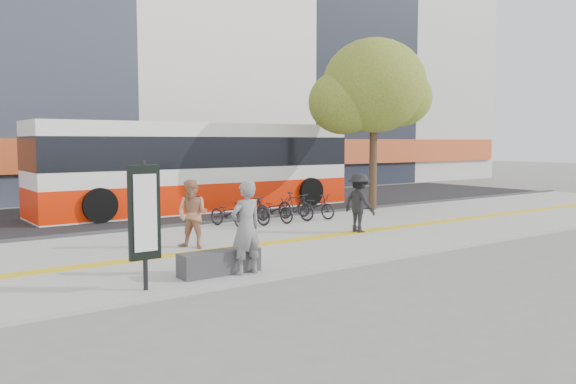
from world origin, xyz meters
TOP-DOWN VIEW (x-y plane):
  - ground at (0.00, 0.00)m, footprint 120.00×120.00m
  - sidewalk at (0.00, 1.50)m, footprint 40.00×7.00m
  - tactile_strip at (0.00, 1.00)m, footprint 40.00×0.45m
  - street at (0.00, 9.00)m, footprint 40.00×8.00m
  - curb at (0.00, 5.00)m, footprint 40.00×0.25m
  - bench at (-2.60, -1.20)m, footprint 1.60×0.45m
  - signboard at (-4.20, -1.51)m, footprint 0.55×0.10m
  - street_tree at (7.18, 4.82)m, footprint 4.40×3.80m
  - bus at (2.10, 8.50)m, footprint 11.95×2.83m
  - bicycle_row at (2.29, 4.00)m, footprint 4.14×1.60m
  - seated_woman at (-2.19, -1.49)m, footprint 0.68×0.47m
  - pedestrian_tan at (-1.77, 1.52)m, footprint 0.95×1.00m
  - pedestrian_dark at (3.06, 1.00)m, footprint 0.66×1.08m

SIDE VIEW (x-z plane):
  - ground at x=0.00m, z-range 0.00..0.00m
  - street at x=0.00m, z-range 0.00..0.06m
  - sidewalk at x=0.00m, z-range 0.00..0.08m
  - curb at x=0.00m, z-range 0.00..0.14m
  - tactile_strip at x=0.00m, z-range 0.08..0.09m
  - bench at x=-2.60m, z-range 0.08..0.53m
  - bicycle_row at x=2.29m, z-range 0.05..0.94m
  - pedestrian_tan at x=-1.77m, z-range 0.08..1.70m
  - pedestrian_dark at x=3.06m, z-range 0.08..1.71m
  - seated_woman at x=-2.19m, z-range 0.08..1.86m
  - signboard at x=-4.20m, z-range 0.27..2.47m
  - bus at x=2.10m, z-range -0.03..3.15m
  - street_tree at x=7.18m, z-range 1.36..7.67m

